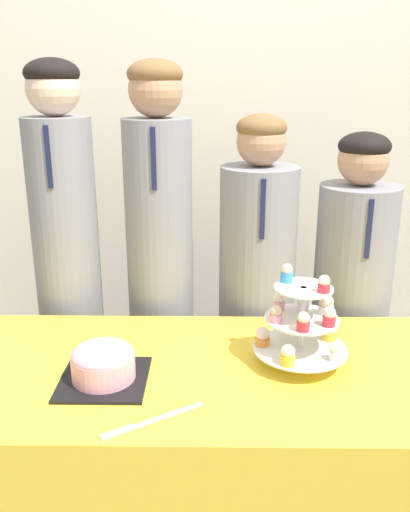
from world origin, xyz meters
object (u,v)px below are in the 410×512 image
(student_3, at_px, (349,316))
(round_cake, at_px, (103,363))
(cake_knife, at_px, (136,426))
(student_1, at_px, (161,280))
(student_0, at_px, (69,279))
(student_2, at_px, (256,309))
(cupcake_stand, at_px, (302,323))

(student_3, bearing_deg, round_cake, -143.58)
(student_3, bearing_deg, cake_knife, -130.96)
(cake_knife, bearing_deg, student_1, 58.81)
(student_0, bearing_deg, student_1, 0.00)
(student_3, bearing_deg, student_2, 180.00)
(cupcake_stand, bearing_deg, student_0, 148.26)
(cupcake_stand, bearing_deg, student_1, 132.45)
(student_1, bearing_deg, cake_knife, -88.93)
(cupcake_stand, xyz_separation_m, student_2, (-0.10, 0.53, -0.19))
(student_0, distance_m, student_1, 0.37)
(cake_knife, distance_m, student_3, 1.16)
(round_cake, xyz_separation_m, cupcake_stand, (0.59, 0.12, 0.08))
(student_0, relative_size, student_1, 1.00)
(student_2, xyz_separation_m, student_3, (0.38, -0.00, -0.03))
(cake_knife, xyz_separation_m, student_2, (0.37, 0.87, -0.05))
(student_1, bearing_deg, round_cake, -99.42)
(cupcake_stand, distance_m, student_0, 1.01)
(cake_knife, height_order, student_1, student_1)
(cupcake_stand, relative_size, student_1, 0.19)
(round_cake, height_order, cupcake_stand, cupcake_stand)
(student_0, xyz_separation_m, student_2, (0.76, -0.00, -0.12))
(cupcake_stand, height_order, student_0, student_0)
(student_2, bearing_deg, student_3, -0.00)
(student_1, bearing_deg, cupcake_stand, -47.55)
(round_cake, distance_m, student_0, 0.70)
(round_cake, height_order, student_3, student_3)
(cake_knife, height_order, cupcake_stand, cupcake_stand)
(cupcake_stand, distance_m, student_3, 0.64)
(round_cake, xyz_separation_m, cake_knife, (0.12, -0.22, -0.06))
(student_1, relative_size, student_3, 1.18)
(cupcake_stand, bearing_deg, student_3, 61.51)
(cupcake_stand, bearing_deg, cake_knife, -143.95)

